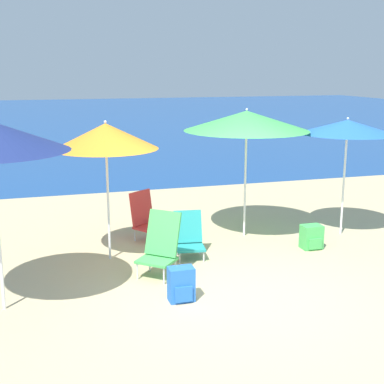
{
  "coord_description": "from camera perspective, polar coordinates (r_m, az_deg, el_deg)",
  "views": [
    {
      "loc": [
        -2.3,
        -6.0,
        2.81
      ],
      "look_at": [
        -0.09,
        1.51,
        1.0
      ],
      "focal_mm": 50.0,
      "sensor_mm": 36.0,
      "label": 1
    }
  ],
  "objects": [
    {
      "name": "backpack_green",
      "position": [
        8.77,
        12.64,
        -4.71
      ],
      "size": [
        0.32,
        0.26,
        0.38
      ],
      "color": "#47B756",
      "rests_on": "ground"
    },
    {
      "name": "beach_chair_teal",
      "position": [
        8.18,
        -0.34,
        -4.74
      ],
      "size": [
        0.49,
        0.56,
        0.69
      ],
      "rotation": [
        0.0,
        0.0,
        -0.13
      ],
      "color": "silver",
      "rests_on": "ground"
    },
    {
      "name": "beach_chair_green",
      "position": [
        7.43,
        -3.4,
        -5.6
      ],
      "size": [
        0.7,
        0.7,
        0.89
      ],
      "rotation": [
        0.0,
        0.0,
        -0.72
      ],
      "color": "silver",
      "rests_on": "ground"
    },
    {
      "name": "backpack_blue",
      "position": [
        6.69,
        -1.15,
        -9.84
      ],
      "size": [
        0.32,
        0.23,
        0.43
      ],
      "color": "blue",
      "rests_on": "ground"
    },
    {
      "name": "beach_chair_red",
      "position": [
        9.0,
        -4.99,
        -2.59
      ],
      "size": [
        0.66,
        0.65,
        0.82
      ],
      "rotation": [
        0.0,
        0.0,
        0.62
      ],
      "color": "silver",
      "rests_on": "ground"
    },
    {
      "name": "sea_water",
      "position": [
        32.37,
        -12.39,
        7.74
      ],
      "size": [
        60.0,
        40.0,
        0.01
      ],
      "color": "#19478C",
      "rests_on": "ground"
    },
    {
      "name": "beach_umbrella_green",
      "position": [
        8.89,
        5.84,
        7.57
      ],
      "size": [
        2.08,
        2.08,
        2.18
      ],
      "color": "white",
      "rests_on": "ground"
    },
    {
      "name": "ground_plane",
      "position": [
        7.02,
        4.26,
        -10.64
      ],
      "size": [
        60.0,
        60.0,
        0.0
      ],
      "primitive_type": "plane",
      "color": "#C6B284"
    },
    {
      "name": "beach_umbrella_blue",
      "position": [
        9.35,
        16.24,
        6.67
      ],
      "size": [
        1.58,
        1.58,
        2.02
      ],
      "color": "white",
      "rests_on": "ground"
    },
    {
      "name": "beach_umbrella_orange",
      "position": [
        7.83,
        -9.18,
        5.89
      ],
      "size": [
        1.52,
        1.52,
        2.09
      ],
      "color": "white",
      "rests_on": "ground"
    }
  ]
}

